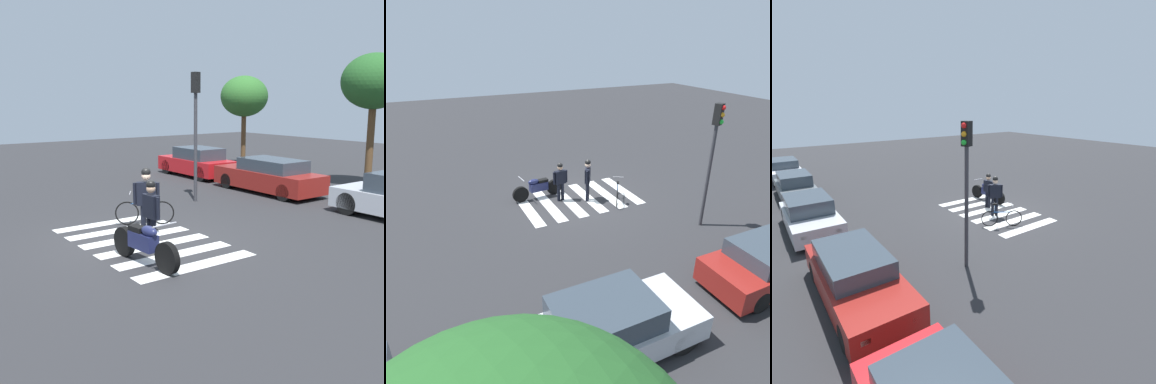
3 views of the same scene
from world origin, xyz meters
TOP-DOWN VIEW (x-y plane):
  - ground_plane at (0.00, 0.00)m, footprint 60.00×60.00m
  - police_motorcycle at (1.50, -0.90)m, footprint 2.29×0.62m
  - leaning_bicycle at (-1.46, 0.86)m, footprint 0.96×1.46m
  - officer_on_foot at (0.71, -0.23)m, footprint 0.65×0.23m
  - officer_by_motorcycle at (-0.33, 0.25)m, footprint 0.44×0.60m
  - crosswalk_stripes at (0.00, 0.00)m, footprint 4.95×3.12m
  - car_red_convertible at (-7.76, 7.42)m, footprint 4.11×1.72m
  - car_maroon_wagon at (-2.85, 7.27)m, footprint 4.64×1.71m
  - traffic_light_pole at (-3.21, 3.99)m, footprint 0.30×0.35m
  - street_tree_near at (-8.80, 11.29)m, footprint 2.49×2.49m
  - street_tree_mid at (-1.18, 11.29)m, footprint 2.59×2.59m

SIDE VIEW (x-z plane):
  - ground_plane at x=0.00m, z-range 0.00..0.00m
  - crosswalk_stripes at x=0.00m, z-range 0.00..0.01m
  - leaning_bicycle at x=-1.46m, z-range -0.12..0.88m
  - police_motorcycle at x=1.50m, z-range -0.06..1.01m
  - car_maroon_wagon at x=-2.85m, z-range -0.02..1.31m
  - car_red_convertible at x=-7.76m, z-range -0.03..1.34m
  - officer_on_foot at x=0.71m, z-range 0.12..1.85m
  - officer_by_motorcycle at x=-0.33m, z-range 0.16..2.02m
  - traffic_light_pole at x=-3.21m, z-range 0.75..5.25m
  - street_tree_near at x=-8.80m, z-range 1.31..6.11m
  - street_tree_mid at x=-1.18m, z-range 1.54..6.93m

